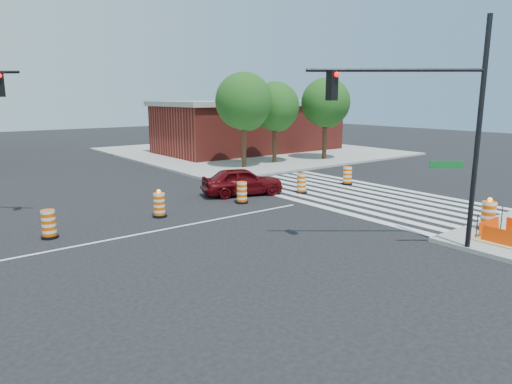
# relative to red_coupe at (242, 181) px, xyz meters

# --- Properties ---
(ground) EXTENTS (120.00, 120.00, 0.00)m
(ground) POSITION_rel_red_coupe_xyz_m (-6.46, -3.28, -0.71)
(ground) COLOR black
(ground) RESTS_ON ground
(sidewalk_ne) EXTENTS (22.00, 22.00, 0.15)m
(sidewalk_ne) POSITION_rel_red_coupe_xyz_m (11.54, 14.72, -0.63)
(sidewalk_ne) COLOR gray
(sidewalk_ne) RESTS_ON ground
(crosswalk_east) EXTENTS (6.75, 13.50, 0.01)m
(crosswalk_east) POSITION_rel_red_coupe_xyz_m (4.49, -3.28, -0.70)
(crosswalk_east) COLOR silver
(crosswalk_east) RESTS_ON ground
(lane_centerline) EXTENTS (14.00, 0.12, 0.01)m
(lane_centerline) POSITION_rel_red_coupe_xyz_m (-6.46, -3.28, -0.70)
(lane_centerline) COLOR silver
(lane_centerline) RESTS_ON ground
(brick_storefront) EXTENTS (16.50, 8.50, 4.60)m
(brick_storefront) POSITION_rel_red_coupe_xyz_m (11.54, 14.72, 1.61)
(brick_storefront) COLOR maroon
(brick_storefront) RESTS_ON ground
(red_coupe) EXTENTS (4.48, 2.89, 1.42)m
(red_coupe) POSITION_rel_red_coupe_xyz_m (0.00, 0.00, 0.00)
(red_coupe) COLOR #52070B
(red_coupe) RESTS_ON ground
(signal_pole_se) EXTENTS (4.39, 3.44, 7.21)m
(signal_pole_se) POSITION_rel_red_coupe_xyz_m (-0.53, -10.68, 3.73)
(signal_pole_se) COLOR black
(signal_pole_se) RESTS_ON ground
(pit_drum) EXTENTS (0.62, 0.62, 1.23)m
(pit_drum) POSITION_rel_red_coupe_xyz_m (3.09, -11.06, -0.05)
(pit_drum) COLOR black
(pit_drum) RESTS_ON ground
(tree_north_c) EXTENTS (3.90, 3.90, 6.63)m
(tree_north_c) POSITION_rel_red_coupe_xyz_m (5.22, 6.93, 3.74)
(tree_north_c) COLOR #382314
(tree_north_c) RESTS_ON ground
(tree_north_d) EXTENTS (3.58, 3.57, 6.07)m
(tree_north_d) POSITION_rel_red_coupe_xyz_m (8.38, 7.40, 3.36)
(tree_north_d) COLOR #382314
(tree_north_d) RESTS_ON ground
(tree_north_e) EXTENTS (3.81, 3.78, 6.42)m
(tree_north_e) POSITION_rel_red_coupe_xyz_m (12.77, 6.52, 3.60)
(tree_north_e) COLOR #382314
(tree_north_e) RESTS_ON ground
(median_drum_2) EXTENTS (0.60, 0.60, 1.02)m
(median_drum_2) POSITION_rel_red_coupe_xyz_m (-9.78, -1.76, -0.23)
(median_drum_2) COLOR black
(median_drum_2) RESTS_ON ground
(median_drum_3) EXTENTS (0.60, 0.60, 1.18)m
(median_drum_3) POSITION_rel_red_coupe_xyz_m (-5.36, -1.46, -0.22)
(median_drum_3) COLOR black
(median_drum_3) RESTS_ON ground
(median_drum_4) EXTENTS (0.60, 0.60, 1.02)m
(median_drum_4) POSITION_rel_red_coupe_xyz_m (-1.12, -1.51, -0.23)
(median_drum_4) COLOR black
(median_drum_4) RESTS_ON ground
(median_drum_5) EXTENTS (0.60, 0.60, 1.02)m
(median_drum_5) POSITION_rel_red_coupe_xyz_m (2.71, -1.55, -0.23)
(median_drum_5) COLOR black
(median_drum_5) RESTS_ON ground
(median_drum_6) EXTENTS (0.60, 0.60, 1.02)m
(median_drum_6) POSITION_rel_red_coupe_xyz_m (6.46, -1.40, -0.23)
(median_drum_6) COLOR black
(median_drum_6) RESTS_ON ground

